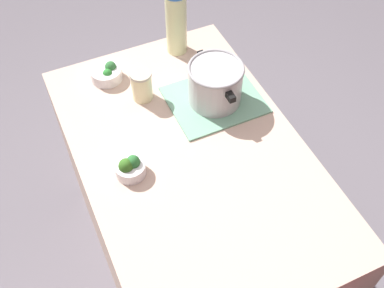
{
  "coord_description": "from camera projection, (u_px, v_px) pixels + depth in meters",
  "views": [
    {
      "loc": [
        0.94,
        -0.43,
        2.24
      ],
      "look_at": [
        0.0,
        0.0,
        0.94
      ],
      "focal_mm": 44.51,
      "sensor_mm": 36.0,
      "label": 1
    }
  ],
  "objects": [
    {
      "name": "dish_cloth",
      "position": [
        214.0,
        100.0,
        1.85
      ],
      "size": [
        0.3,
        0.35,
        0.01
      ],
      "primitive_type": "cube",
      "color": "#72A98C",
      "rests_on": "counter_slab"
    },
    {
      "name": "lemonade_pitcher",
      "position": [
        176.0,
        21.0,
        1.92
      ],
      "size": [
        0.09,
        0.09,
        0.29
      ],
      "color": "beige",
      "rests_on": "counter_slab"
    },
    {
      "name": "cooking_pot",
      "position": [
        215.0,
        83.0,
        1.78
      ],
      "size": [
        0.28,
        0.21,
        0.17
      ],
      "color": "#B7B7BC",
      "rests_on": "dish_cloth"
    },
    {
      "name": "broccoli_bowl_center",
      "position": [
        107.0,
        73.0,
        1.91
      ],
      "size": [
        0.13,
        0.13,
        0.07
      ],
      "color": "silver",
      "rests_on": "counter_slab"
    },
    {
      "name": "broccoli_bowl_front",
      "position": [
        130.0,
        167.0,
        1.61
      ],
      "size": [
        0.11,
        0.11,
        0.08
      ],
      "color": "silver",
      "rests_on": "counter_slab"
    },
    {
      "name": "ground_plane",
      "position": [
        192.0,
        261.0,
        2.39
      ],
      "size": [
        8.0,
        8.0,
        0.0
      ],
      "primitive_type": "plane",
      "color": "slate"
    },
    {
      "name": "counter_slab",
      "position": [
        192.0,
        216.0,
        2.04
      ],
      "size": [
        1.25,
        0.78,
        0.89
      ],
      "primitive_type": "cube",
      "color": "#C1A594",
      "rests_on": "ground_plane"
    },
    {
      "name": "mason_jar",
      "position": [
        142.0,
        85.0,
        1.81
      ],
      "size": [
        0.08,
        0.08,
        0.13
      ],
      "color": "beige",
      "rests_on": "counter_slab"
    }
  ]
}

